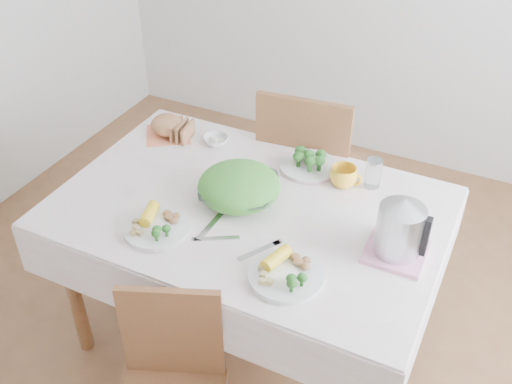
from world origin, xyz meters
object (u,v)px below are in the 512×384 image
at_px(salad_bowl, 239,192).
at_px(electric_kettle, 400,227).
at_px(dinner_plate_left, 157,228).
at_px(dining_table, 250,276).
at_px(chair_far, 311,177).
at_px(yellow_mug, 344,176).
at_px(dinner_plate_right, 286,275).

height_order(salad_bowl, electric_kettle, electric_kettle).
distance_m(dinner_plate_left, electric_kettle, 0.88).
distance_m(dining_table, electric_kettle, 0.78).
xyz_separation_m(chair_far, yellow_mug, (0.28, -0.40, 0.34)).
xyz_separation_m(dinner_plate_right, electric_kettle, (0.30, 0.28, 0.11)).
relative_size(chair_far, dinner_plate_right, 3.85).
relative_size(salad_bowl, dinner_plate_left, 1.24).
bearing_deg(chair_far, electric_kettle, 123.70).
bearing_deg(dinner_plate_left, electric_kettle, 17.91).
relative_size(yellow_mug, electric_kettle, 0.49).
height_order(dining_table, yellow_mug, yellow_mug).
relative_size(dining_table, yellow_mug, 12.50).
distance_m(salad_bowl, yellow_mug, 0.43).
distance_m(chair_far, yellow_mug, 0.60).
relative_size(salad_bowl, yellow_mug, 2.74).
distance_m(salad_bowl, dinner_plate_right, 0.47).
xyz_separation_m(salad_bowl, dinner_plate_right, (0.34, -0.32, -0.03)).
height_order(chair_far, electric_kettle, electric_kettle).
bearing_deg(dinner_plate_right, dining_table, 133.89).
distance_m(salad_bowl, electric_kettle, 0.65).
bearing_deg(yellow_mug, dinner_plate_right, -89.31).
relative_size(dining_table, electric_kettle, 6.15).
bearing_deg(yellow_mug, dining_table, -134.59).
height_order(dinner_plate_right, electric_kettle, electric_kettle).
bearing_deg(dining_table, dinner_plate_right, -46.11).
bearing_deg(dinner_plate_left, dinner_plate_right, -1.55).
bearing_deg(chair_far, salad_bowl, 79.41).
bearing_deg(electric_kettle, chair_far, 110.56).
bearing_deg(dinner_plate_right, dinner_plate_left, 178.45).
bearing_deg(dining_table, electric_kettle, -1.99).
height_order(salad_bowl, dinner_plate_right, salad_bowl).
distance_m(dinner_plate_left, yellow_mug, 0.78).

